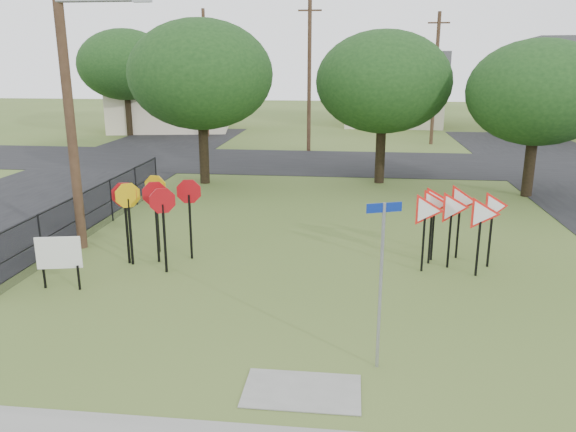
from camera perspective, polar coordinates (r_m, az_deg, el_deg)
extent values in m
plane|color=#415A21|center=(12.12, 2.49, -11.25)|extent=(140.00, 140.00, 0.00)
cube|color=black|center=(24.99, -24.24, 1.53)|extent=(8.00, 50.00, 0.02)
cube|color=black|center=(31.29, 5.18, 5.42)|extent=(60.00, 8.00, 0.02)
cube|color=gray|center=(10.04, 1.44, -17.34)|extent=(2.00, 1.20, 0.02)
cylinder|color=#92959A|center=(10.17, 9.37, -7.23)|extent=(0.06, 0.06, 3.12)
cube|color=navy|center=(9.70, 9.75, 0.85)|extent=(0.61, 0.25, 0.17)
cube|color=black|center=(15.95, -13.15, -1.38)|extent=(0.06, 0.06, 1.87)
cube|color=black|center=(16.03, -9.88, -1.11)|extent=(0.06, 0.06, 1.87)
cube|color=black|center=(15.12, -12.42, -2.26)|extent=(0.06, 0.06, 1.87)
cube|color=black|center=(15.93, -15.70, -1.58)|extent=(0.06, 0.06, 1.87)
cube|color=black|center=(16.80, -13.11, -0.52)|extent=(0.06, 0.06, 1.87)
cube|color=black|center=(16.04, -16.02, -1.48)|extent=(0.06, 0.06, 1.87)
cube|color=black|center=(15.30, 13.58, -2.56)|extent=(0.06, 0.06, 1.65)
cube|color=black|center=(15.75, 16.07, -2.21)|extent=(0.06, 0.06, 1.65)
cube|color=black|center=(15.36, 18.75, -2.89)|extent=(0.06, 0.06, 1.65)
cube|color=black|center=(16.21, 14.50, -1.59)|extent=(0.06, 0.06, 1.65)
cube|color=black|center=(16.59, 16.88, -1.38)|extent=(0.06, 0.06, 1.65)
cube|color=black|center=(16.15, 19.83, -2.11)|extent=(0.06, 0.06, 1.65)
cube|color=black|center=(15.93, 14.25, -1.89)|extent=(0.06, 0.06, 1.65)
cube|color=black|center=(15.19, -23.52, -5.62)|extent=(0.04, 0.04, 0.63)
cube|color=black|center=(14.77, -20.49, -5.89)|extent=(0.04, 0.04, 0.63)
cube|color=silver|center=(14.77, -22.27, -3.48)|extent=(1.06, 0.27, 0.81)
cylinder|color=#4A3322|center=(17.29, -21.66, 12.94)|extent=(0.28, 0.28, 10.00)
cylinder|color=#92959A|center=(16.74, -18.69, 20.04)|extent=(2.40, 0.10, 0.10)
cube|color=#92959A|center=(16.29, -14.60, 20.48)|extent=(0.50, 0.18, 0.12)
cylinder|color=#4A3322|center=(34.92, 2.17, 13.93)|extent=(0.24, 0.24, 9.00)
cube|color=#4A3322|center=(35.03, 2.24, 20.15)|extent=(1.40, 0.10, 0.10)
cylinder|color=#4A3322|center=(39.18, 14.72, 13.25)|extent=(0.24, 0.24, 8.50)
cube|color=#4A3322|center=(39.23, 15.09, 18.43)|extent=(1.40, 0.10, 0.10)
cylinder|color=#4A3322|center=(42.20, -8.39, 14.05)|extent=(0.24, 0.24, 9.00)
cube|color=#4A3322|center=(42.29, -8.60, 19.20)|extent=(1.40, 0.10, 0.10)
cylinder|color=black|center=(16.63, -23.83, -2.29)|extent=(0.05, 0.05, 1.50)
cylinder|color=black|center=(18.56, -20.33, -0.17)|extent=(0.05, 0.05, 1.50)
cylinder|color=black|center=(20.56, -17.51, 1.55)|extent=(0.05, 0.05, 1.50)
cylinder|color=black|center=(22.62, -15.19, 2.96)|extent=(0.05, 0.05, 1.50)
cylinder|color=black|center=(24.73, -13.26, 4.12)|extent=(0.05, 0.05, 1.50)
cube|color=black|center=(19.39, -19.03, 2.76)|extent=(0.03, 11.50, 0.03)
cube|color=black|center=(19.55, -18.85, 0.73)|extent=(0.03, 11.50, 0.03)
cube|color=black|center=(19.55, -18.85, 0.73)|extent=(0.01, 11.50, 1.50)
cube|color=beige|center=(47.23, -11.86, 12.20)|extent=(10.08, 8.46, 6.00)
cube|color=#4A494E|center=(47.18, -12.11, 16.57)|extent=(10.58, 8.88, 1.20)
cube|color=beige|center=(50.99, 10.49, 11.93)|extent=(8.00, 8.00, 5.00)
cube|color=#4A494E|center=(50.91, 10.67, 15.41)|extent=(8.40, 8.40, 1.20)
cylinder|color=black|center=(26.03, -8.53, 6.18)|extent=(0.44, 0.44, 2.62)
ellipsoid|color=#153314|center=(25.71, -8.85, 14.01)|extent=(6.40, 6.40, 4.80)
cylinder|color=black|center=(26.18, 9.34, 6.00)|extent=(0.44, 0.44, 2.45)
ellipsoid|color=#153314|center=(25.85, 9.67, 13.29)|extent=(6.00, 6.00, 4.50)
cylinder|color=black|center=(25.26, 23.28, 4.40)|extent=(0.44, 0.44, 2.27)
ellipsoid|color=#153314|center=(24.92, 24.05, 11.39)|extent=(5.60, 5.60, 4.20)
cylinder|color=black|center=(44.29, -15.86, 9.67)|extent=(0.44, 0.44, 2.80)
ellipsoid|color=#153314|center=(44.10, -16.23, 14.55)|extent=(6.80, 6.80, 5.10)
cylinder|color=black|center=(45.01, 24.01, 8.79)|extent=(0.44, 0.44, 2.45)
ellipsoid|color=#153314|center=(44.82, 24.48, 13.00)|extent=(6.00, 6.00, 4.50)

